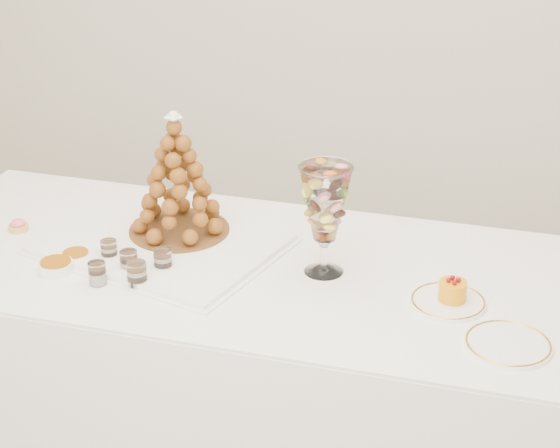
% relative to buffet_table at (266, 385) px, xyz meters
% --- Properties ---
extents(buffet_table, '(2.24, 0.92, 0.85)m').
position_rel_buffet_table_xyz_m(buffet_table, '(0.00, 0.00, 0.00)').
color(buffet_table, white).
rests_on(buffet_table, ground).
extents(lace_tray, '(0.78, 0.66, 0.02)m').
position_rel_buffet_table_xyz_m(lace_tray, '(-0.34, 0.03, 0.44)').
color(lace_tray, white).
rests_on(lace_tray, buffet_table).
extents(macaron_vase, '(0.15, 0.15, 0.33)m').
position_rel_buffet_table_xyz_m(macaron_vase, '(0.17, 0.01, 0.64)').
color(macaron_vase, white).
rests_on(macaron_vase, buffet_table).
extents(cake_plate, '(0.21, 0.21, 0.01)m').
position_rel_buffet_table_xyz_m(cake_plate, '(0.54, -0.07, 0.43)').
color(cake_plate, white).
rests_on(cake_plate, buffet_table).
extents(spare_plate, '(0.22, 0.22, 0.01)m').
position_rel_buffet_table_xyz_m(spare_plate, '(0.71, -0.25, 0.43)').
color(spare_plate, white).
rests_on(spare_plate, buffet_table).
extents(pink_tart, '(0.06, 0.06, 0.04)m').
position_rel_buffet_table_xyz_m(pink_tart, '(-0.81, 0.02, 0.44)').
color(pink_tart, tan).
rests_on(pink_tart, buffet_table).
extents(verrine_a, '(0.05, 0.05, 0.07)m').
position_rel_buffet_table_xyz_m(verrine_a, '(-0.45, -0.09, 0.46)').
color(verrine_a, white).
rests_on(verrine_a, buffet_table).
extents(verrine_b, '(0.06, 0.06, 0.07)m').
position_rel_buffet_table_xyz_m(verrine_b, '(-0.37, -0.14, 0.46)').
color(verrine_b, white).
rests_on(verrine_b, buffet_table).
extents(verrine_c, '(0.06, 0.06, 0.07)m').
position_rel_buffet_table_xyz_m(verrine_c, '(-0.27, -0.11, 0.46)').
color(verrine_c, white).
rests_on(verrine_c, buffet_table).
extents(verrine_d, '(0.06, 0.06, 0.07)m').
position_rel_buffet_table_xyz_m(verrine_d, '(-0.42, -0.23, 0.46)').
color(verrine_d, white).
rests_on(verrine_d, buffet_table).
extents(verrine_e, '(0.07, 0.07, 0.08)m').
position_rel_buffet_table_xyz_m(verrine_e, '(-0.31, -0.21, 0.46)').
color(verrine_e, white).
rests_on(verrine_e, buffet_table).
extents(ramekin_back, '(0.08, 0.08, 0.03)m').
position_rel_buffet_table_xyz_m(ramekin_back, '(-0.55, -0.12, 0.44)').
color(ramekin_back, white).
rests_on(ramekin_back, buffet_table).
extents(ramekin_front, '(0.10, 0.10, 0.03)m').
position_rel_buffet_table_xyz_m(ramekin_front, '(-0.57, -0.19, 0.44)').
color(ramekin_front, white).
rests_on(ramekin_front, buffet_table).
extents(croquembouche, '(0.31, 0.31, 0.39)m').
position_rel_buffet_table_xyz_m(croquembouche, '(-0.31, 0.11, 0.63)').
color(croquembouche, brown).
rests_on(croquembouche, lace_tray).
extents(mousse_cake, '(0.08, 0.08, 0.07)m').
position_rel_buffet_table_xyz_m(mousse_cake, '(0.55, -0.07, 0.46)').
color(mousse_cake, orange).
rests_on(mousse_cake, cake_plate).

